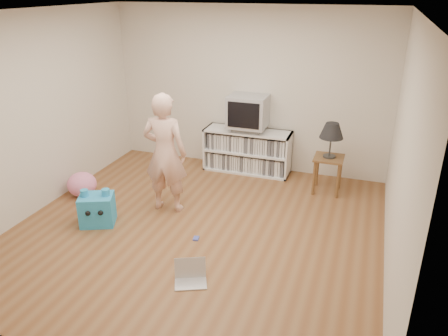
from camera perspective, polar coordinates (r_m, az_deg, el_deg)
The scene contains 13 objects.
ground at distance 5.60m, azimuth -3.54°, elevation -7.97°, with size 4.50×4.50×0.00m, color brown.
walls at distance 5.05m, azimuth -3.90°, elevation 4.78°, with size 4.52×4.52×2.60m.
ceiling at distance 4.81m, azimuth -4.34°, elevation 19.65°, with size 4.50×4.50×0.01m, color white.
media_unit at distance 7.16m, azimuth 3.09°, elevation 2.31°, with size 1.40×0.45×0.70m.
dvd_deck at distance 7.02m, azimuth 3.12°, elevation 5.20°, with size 0.45×0.35×0.07m, color gray.
crt_tv at distance 6.94m, azimuth 3.16°, elevation 7.44°, with size 0.60×0.53×0.50m.
side_table at distance 6.56m, azimuth 13.46°, elevation 0.31°, with size 0.42×0.42×0.55m.
table_lamp at distance 6.38m, azimuth 13.89°, elevation 4.67°, with size 0.34×0.34×0.52m.
person at distance 5.79m, azimuth -7.70°, elevation 1.89°, with size 0.59×0.39×1.63m, color beige.
laptop at distance 4.70m, azimuth -4.41°, elevation -13.83°, with size 0.41×0.37×0.23m.
playing_cards at distance 5.39m, azimuth -3.67°, elevation -9.16°, with size 0.07×0.09×0.02m, color #4753BE.
plush_blue at distance 5.84m, azimuth -16.24°, elevation -5.19°, with size 0.52×0.47×0.49m.
plush_pink at distance 6.69m, azimuth -18.06°, elevation -2.03°, with size 0.42×0.42×0.35m, color pink.
Camera 1 is at (1.89, -4.41, 2.87)m, focal length 35.00 mm.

